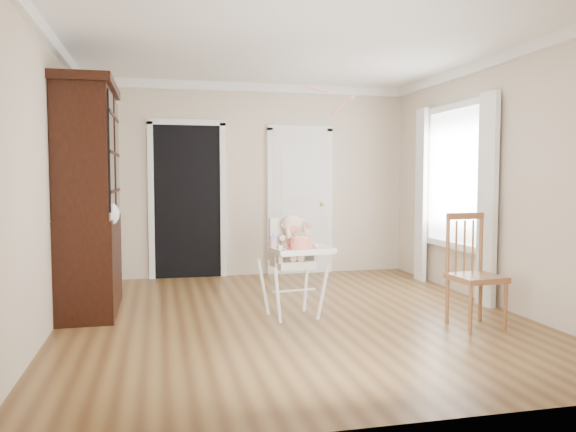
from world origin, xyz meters
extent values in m
plane|color=brown|center=(0.00, 0.00, 0.00)|extent=(5.00, 5.00, 0.00)
plane|color=white|center=(0.00, 0.00, 2.70)|extent=(5.00, 5.00, 0.00)
plane|color=beige|center=(0.00, 2.50, 1.35)|extent=(4.50, 0.00, 4.50)
plane|color=beige|center=(-2.25, 0.00, 1.35)|extent=(0.00, 5.00, 5.00)
plane|color=beige|center=(2.25, 0.00, 1.35)|extent=(0.00, 5.00, 5.00)
cube|color=black|center=(-0.90, 2.48, 1.05)|extent=(0.90, 0.03, 2.10)
cube|color=white|center=(-1.39, 2.48, 1.05)|extent=(0.08, 0.05, 2.18)
cube|color=white|center=(-0.41, 2.48, 1.05)|extent=(0.08, 0.05, 2.18)
cube|color=white|center=(-0.90, 2.48, 2.14)|extent=(1.06, 0.05, 0.08)
cube|color=white|center=(0.70, 2.48, 1.02)|extent=(0.80, 0.05, 2.05)
cube|color=white|center=(0.26, 2.48, 1.02)|extent=(0.08, 0.05, 2.13)
cube|color=white|center=(1.14, 2.48, 1.02)|extent=(0.08, 0.05, 2.13)
sphere|color=gold|center=(1.02, 2.44, 1.00)|extent=(0.06, 0.06, 0.06)
cube|color=white|center=(2.23, 0.80, 1.40)|extent=(0.02, 1.20, 1.60)
cube|color=white|center=(2.21, 0.80, 2.24)|extent=(0.06, 1.36, 0.08)
cube|color=white|center=(2.15, 0.02, 1.15)|extent=(0.08, 0.28, 2.30)
cube|color=white|center=(2.15, 1.58, 1.15)|extent=(0.08, 0.28, 2.30)
cylinder|color=white|center=(-0.20, -0.23, 0.27)|extent=(0.11, 0.13, 0.58)
cylinder|color=white|center=(0.26, -0.16, 0.27)|extent=(0.13, 0.11, 0.58)
cylinder|color=white|center=(-0.26, 0.20, 0.27)|extent=(0.13, 0.11, 0.58)
cylinder|color=white|center=(0.20, 0.26, 0.27)|extent=(0.11, 0.13, 0.58)
cylinder|color=white|center=(0.00, -0.03, 0.27)|extent=(0.45, 0.08, 0.02)
cube|color=beige|center=(0.00, 0.02, 0.54)|extent=(0.41, 0.40, 0.08)
cube|color=beige|center=(-0.19, -0.01, 0.65)|extent=(0.08, 0.33, 0.18)
cube|color=beige|center=(0.18, 0.04, 0.65)|extent=(0.08, 0.33, 0.18)
cube|color=beige|center=(-0.02, 0.18, 0.77)|extent=(0.37, 0.11, 0.43)
cube|color=white|center=(0.03, -0.22, 0.69)|extent=(0.59, 0.46, 0.03)
cube|color=white|center=(0.06, -0.40, 0.71)|extent=(0.54, 0.10, 0.04)
ellipsoid|color=beige|center=(-0.01, 0.05, 0.69)|extent=(0.25, 0.21, 0.29)
sphere|color=beige|center=(-0.01, 0.05, 0.92)|extent=(0.22, 0.22, 0.20)
sphere|color=red|center=(0.00, -0.01, 0.75)|extent=(0.15, 0.15, 0.15)
sphere|color=red|center=(-0.02, -0.04, 0.87)|extent=(0.07, 0.07, 0.07)
sphere|color=red|center=(0.15, -0.01, 0.92)|extent=(0.07, 0.07, 0.07)
cylinder|color=silver|center=(0.02, -0.22, 0.70)|extent=(0.27, 0.27, 0.01)
cylinder|color=#E62846|center=(0.02, -0.22, 0.76)|extent=(0.21, 0.21, 0.11)
cylinder|color=#F2E08C|center=(0.05, -0.24, 0.82)|extent=(0.09, 0.09, 0.02)
cylinder|color=pink|center=(-0.23, -0.16, 0.75)|extent=(0.07, 0.07, 0.10)
cylinder|color=#926FC3|center=(-0.23, -0.16, 0.82)|extent=(0.07, 0.07, 0.03)
cone|color=#926FC3|center=(-0.23, -0.16, 0.85)|extent=(0.02, 0.02, 0.04)
cube|color=black|center=(-1.99, 0.71, 0.49)|extent=(0.54, 1.31, 0.98)
cube|color=black|center=(-1.99, 0.71, 1.63)|extent=(0.50, 1.31, 1.31)
cube|color=black|center=(-1.73, 0.39, 1.63)|extent=(0.02, 0.57, 1.14)
cube|color=black|center=(-1.73, 1.04, 1.63)|extent=(0.02, 0.57, 1.14)
cube|color=black|center=(-1.99, 0.71, 2.31)|extent=(0.59, 1.39, 0.09)
ellipsoid|color=white|center=(-1.77, 0.33, 1.03)|extent=(0.22, 0.17, 0.24)
cube|color=brown|center=(1.57, -0.74, 0.46)|extent=(0.46, 0.46, 0.05)
cylinder|color=brown|center=(1.40, -0.93, 0.23)|extent=(0.04, 0.04, 0.46)
cylinder|color=brown|center=(1.77, -0.91, 0.23)|extent=(0.04, 0.04, 0.46)
cylinder|color=brown|center=(1.37, -0.57, 0.23)|extent=(0.04, 0.04, 0.46)
cylinder|color=brown|center=(1.74, -0.54, 0.23)|extent=(0.04, 0.04, 0.46)
cylinder|color=brown|center=(1.37, -0.56, 0.76)|extent=(0.04, 0.04, 0.59)
cylinder|color=brown|center=(1.74, -0.53, 0.76)|extent=(0.04, 0.04, 0.59)
cube|color=brown|center=(1.56, -0.54, 1.02)|extent=(0.39, 0.07, 0.06)
camera|label=1|loc=(-1.29, -5.35, 1.40)|focal=35.00mm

